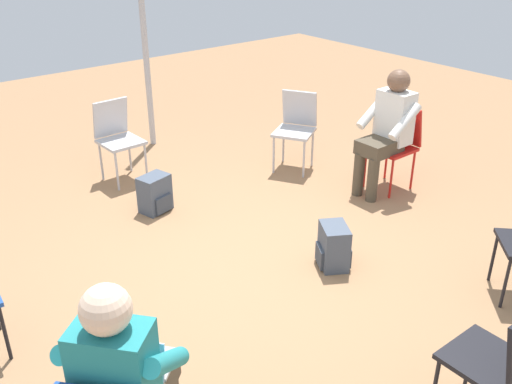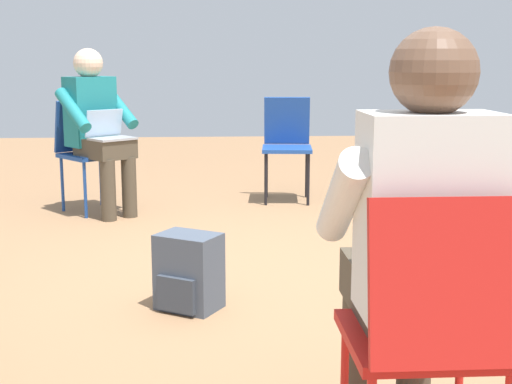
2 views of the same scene
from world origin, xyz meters
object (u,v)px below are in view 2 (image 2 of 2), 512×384
object	(u,v)px
backpack_near_laptop_user	(496,237)
backpack_by_empty_chair	(189,276)
person_in_white	(416,235)
chair_northeast	(87,147)
person_with_laptop	(97,123)
chair_west	(431,328)
chair_east	(287,141)

from	to	relation	value
backpack_near_laptop_user	backpack_by_empty_chair	world-z (taller)	same
person_in_white	backpack_by_empty_chair	bearing A→B (deg)	115.45
chair_northeast	person_in_white	world-z (taller)	person_in_white
person_in_white	person_with_laptop	bearing A→B (deg)	111.57
person_in_white	backpack_by_empty_chair	xyz separation A→B (m)	(1.39, 0.66, -0.54)
person_in_white	chair_northeast	bearing A→B (deg)	112.34
person_with_laptop	backpack_by_empty_chair	world-z (taller)	person_with_laptop
chair_west	person_in_white	size ratio (longest dim) A/B	0.69
chair_east	person_with_laptop	size ratio (longest dim) A/B	0.69
chair_west	chair_northeast	size ratio (longest dim) A/B	1.00
chair_east	backpack_by_empty_chair	size ratio (longest dim) A/B	2.36
person_with_laptop	backpack_near_laptop_user	bearing A→B (deg)	108.47
person_in_white	chair_west	bearing A→B (deg)	-90.00
chair_northeast	person_with_laptop	bearing A→B (deg)	90.00
chair_west	person_with_laptop	size ratio (longest dim) A/B	0.69
chair_northeast	person_with_laptop	world-z (taller)	person_with_laptop
chair_west	backpack_near_laptop_user	xyz separation A→B (m)	(2.20, -1.07, -0.34)
chair_east	person_in_white	world-z (taller)	person_in_white
person_with_laptop	person_in_white	distance (m)	3.82
chair_east	person_in_white	bearing A→B (deg)	94.32
chair_northeast	backpack_by_empty_chair	xyz separation A→B (m)	(-2.29, -0.85, -0.34)
chair_northeast	backpack_by_empty_chair	distance (m)	2.46
backpack_by_empty_chair	chair_northeast	bearing A→B (deg)	20.41
chair_east	chair_northeast	bearing A→B (deg)	16.93
chair_east	backpack_near_laptop_user	distance (m)	2.24
chair_west	backpack_near_laptop_user	bearing A→B (deg)	64.07
person_with_laptop	backpack_by_empty_chair	distance (m)	2.34
chair_west	backpack_by_empty_chair	bearing A→B (deg)	113.03
backpack_by_empty_chair	person_with_laptop	bearing A→B (deg)	18.99
chair_west	person_in_white	world-z (taller)	person_in_white
chair_east	person_with_laptop	xyz separation A→B (m)	(-0.46, 1.47, 0.20)
backpack_near_laptop_user	person_in_white	bearing A→B (deg)	152.30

